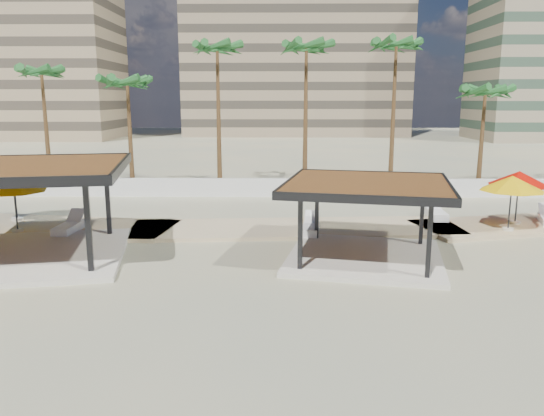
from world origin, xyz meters
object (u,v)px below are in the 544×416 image
Objects in this scene: umbrella_c at (519,179)px; lounger_b at (311,228)px; lounger_c at (436,214)px; lounger_a at (69,227)px; pavilion_west at (27,203)px; pavilion_central at (366,213)px.

lounger_b is at bearing -169.49° from umbrella_c.
lounger_c is (-3.55, 1.33, -2.06)m from umbrella_c.
lounger_a is 11.35m from lounger_b.
lounger_a is 18.43m from lounger_c.
lounger_c is at bearing 159.53° from umbrella_c.
lounger_c is at bearing 10.08° from pavilion_west.
pavilion_west reaches higher than lounger_a.
lounger_a is 1.03× the size of lounger_b.
pavilion_central is 2.31× the size of umbrella_c.
umbrella_c reaches higher than lounger_b.
lounger_b is at bearing 118.42° from lounger_c.
pavilion_central is 8.56m from lounger_c.
pavilion_central is 10.09m from umbrella_c.
umbrella_c is at bearing -107.56° from lounger_c.
umbrella_c is at bearing 3.70° from pavilion_west.
pavilion_west is 4.15m from lounger_a.
umbrella_c is at bearing -71.63° from lounger_b.
lounger_a reaches higher than lounger_c.
lounger_c is at bearing -56.63° from lounger_b.
umbrella_c is (8.39, 5.58, 0.56)m from pavilion_central.
lounger_c reaches higher than lounger_b.
pavilion_central reaches higher than umbrella_c.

